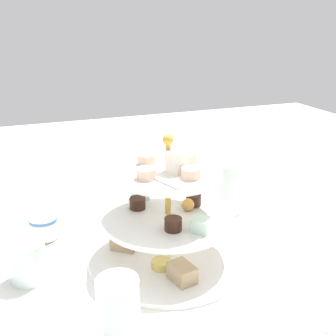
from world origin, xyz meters
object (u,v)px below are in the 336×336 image
tiered_serving_stand (168,224)px  water_glass_short_left (28,261)px  teacup_with_saucer (44,229)px  water_glass_mid_back (119,312)px  butter_knife_right (111,200)px  water_glass_tall_right (229,188)px

tiered_serving_stand → water_glass_short_left: 0.26m
tiered_serving_stand → teacup_with_saucer: bearing=-126.5°
tiered_serving_stand → water_glass_mid_back: (0.18, -0.14, -0.02)m
water_glass_short_left → teacup_with_saucer: water_glass_short_left is taller
water_glass_mid_back → teacup_with_saucer: bearing=-167.7°
tiered_serving_stand → butter_knife_right: tiered_serving_stand is taller
water_glass_short_left → water_glass_mid_back: 0.23m
water_glass_short_left → butter_knife_right: 0.35m
teacup_with_saucer → water_glass_mid_back: size_ratio=0.86×
tiered_serving_stand → water_glass_tall_right: 0.25m
water_glass_tall_right → teacup_with_saucer: size_ratio=1.32×
tiered_serving_stand → water_glass_tall_right: size_ratio=2.55×
butter_knife_right → teacup_with_saucer: bearing=24.4°
water_glass_tall_right → water_glass_mid_back: bearing=-47.1°
water_glass_short_left → butter_knife_right: bearing=142.6°
water_glass_tall_right → teacup_with_saucer: bearing=-91.9°
tiered_serving_stand → teacup_with_saucer: (-0.16, -0.21, -0.05)m
water_glass_tall_right → water_glass_short_left: bearing=-75.3°
water_glass_tall_right → water_glass_short_left: 0.48m
water_glass_tall_right → butter_knife_right: bearing=-122.1°
butter_knife_right → tiered_serving_stand: bearing=82.7°
tiered_serving_stand → butter_knife_right: size_ratio=1.78×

